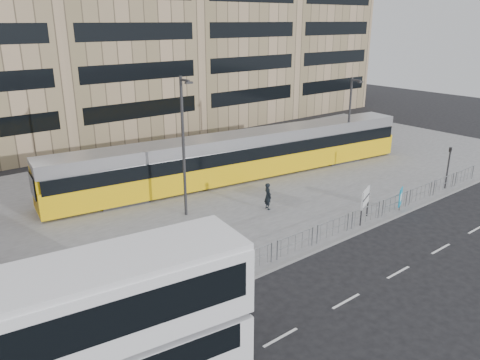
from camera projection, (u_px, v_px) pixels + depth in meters
ground at (311, 254)px, 24.87m from camera, size 120.00×120.00×0.00m
plaza at (188, 192)px, 33.70m from camera, size 64.00×24.00×0.15m
kerb at (310, 253)px, 24.89m from camera, size 64.00×0.25×0.17m
building_row at (76, 8)px, 46.88m from camera, size 70.40×18.40×31.20m
pedestrian_barrier at (330, 225)px, 26.11m from camera, size 32.07×0.07×1.10m
road_markings at (386, 279)px, 22.51m from camera, size 62.00×0.12×0.01m
double_decker_bus at (57, 341)px, 14.07m from camera, size 12.59×4.47×4.93m
tram at (242, 156)px, 35.99m from camera, size 30.05×6.90×3.53m
station_sign at (365, 199)px, 28.23m from camera, size 1.69×0.77×2.07m
ad_panel at (401, 197)px, 29.99m from camera, size 0.76×0.37×1.50m
pedestrian at (268, 196)px, 30.20m from camera, size 0.57×0.73×1.77m
traffic_light_west at (163, 265)px, 19.54m from camera, size 0.21×0.23×3.10m
traffic_light_east at (449, 162)px, 33.57m from camera, size 0.19×0.22×3.10m
lamp_post_west at (184, 143)px, 28.02m from camera, size 0.45×1.04×8.63m
lamp_post_east at (350, 117)px, 39.03m from camera, size 0.45×1.04×7.25m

